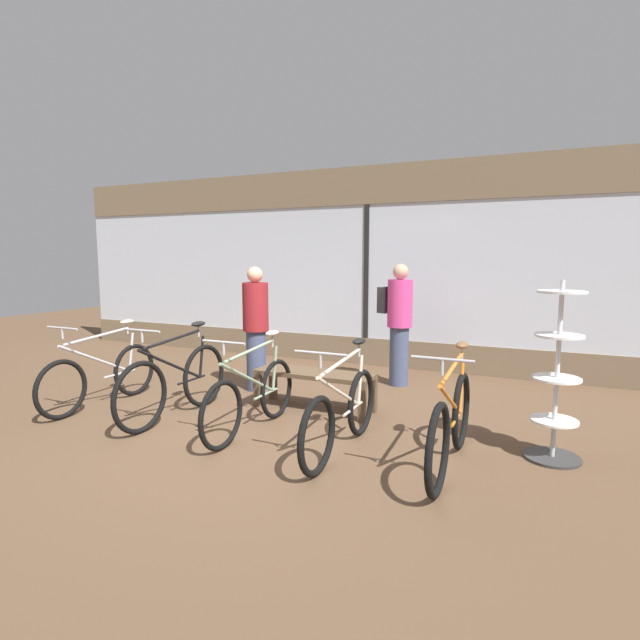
{
  "coord_description": "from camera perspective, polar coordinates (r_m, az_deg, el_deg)",
  "views": [
    {
      "loc": [
        2.71,
        -4.25,
        1.77
      ],
      "look_at": [
        0.0,
        1.62,
        0.95
      ],
      "focal_mm": 28.0,
      "sensor_mm": 36.0,
      "label": 1
    }
  ],
  "objects": [
    {
      "name": "customer_by_window",
      "position": [
        6.63,
        -7.36,
        -0.71
      ],
      "size": [
        0.37,
        0.37,
        1.64
      ],
      "color": "#424C6B",
      "rests_on": "ground_plane"
    },
    {
      "name": "display_bench",
      "position": [
        5.83,
        -0.65,
        -6.69
      ],
      "size": [
        1.4,
        0.44,
        0.45
      ],
      "color": "brown",
      "rests_on": "ground_plane"
    },
    {
      "name": "bicycle_right",
      "position": [
        4.59,
        2.55,
        -10.57
      ],
      "size": [
        0.46,
        1.69,
        1.01
      ],
      "color": "black",
      "rests_on": "ground_plane"
    },
    {
      "name": "shop_back_wall",
      "position": [
        8.14,
        5.38,
        6.27
      ],
      "size": [
        12.0,
        0.08,
        3.2
      ],
      "color": "#7A664C",
      "rests_on": "ground_plane"
    },
    {
      "name": "bicycle_far_right",
      "position": [
        4.38,
        14.77,
        -11.39
      ],
      "size": [
        0.46,
        1.75,
        1.04
      ],
      "color": "black",
      "rests_on": "ground_plane"
    },
    {
      "name": "customer_near_rack",
      "position": [
        6.92,
        8.96,
        -0.05
      ],
      "size": [
        0.55,
        0.45,
        1.68
      ],
      "color": "#424C6B",
      "rests_on": "ground_plane"
    },
    {
      "name": "ground_plane",
      "position": [
        5.34,
        -7.45,
        -12.17
      ],
      "size": [
        24.0,
        24.0,
        0.0
      ],
      "primitive_type": "plane",
      "color": "brown"
    },
    {
      "name": "bicycle_far_left",
      "position": [
        6.51,
        -23.69,
        -5.8
      ],
      "size": [
        0.46,
        1.72,
        1.01
      ],
      "color": "black",
      "rests_on": "ground_plane"
    },
    {
      "name": "bicycle_left",
      "position": [
        5.74,
        -16.17,
        -6.86
      ],
      "size": [
        0.46,
        1.76,
        1.05
      ],
      "color": "black",
      "rests_on": "ground_plane"
    },
    {
      "name": "bicycle_center",
      "position": [
        5.15,
        -7.74,
        -8.63
      ],
      "size": [
        0.46,
        1.67,
        1.01
      ],
      "color": "black",
      "rests_on": "ground_plane"
    },
    {
      "name": "accessory_rack",
      "position": [
        4.81,
        25.39,
        -6.9
      ],
      "size": [
        0.48,
        0.48,
        1.58
      ],
      "color": "#333333",
      "rests_on": "ground_plane"
    }
  ]
}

